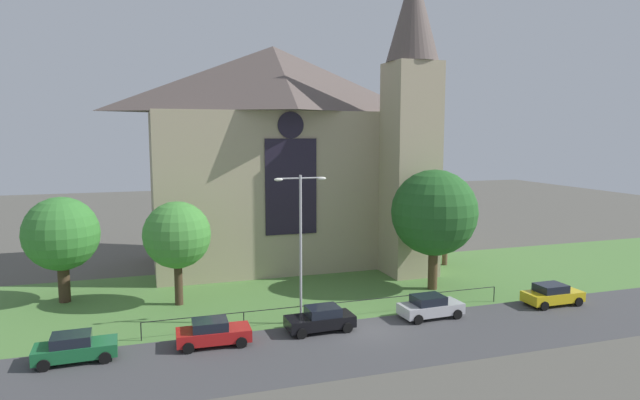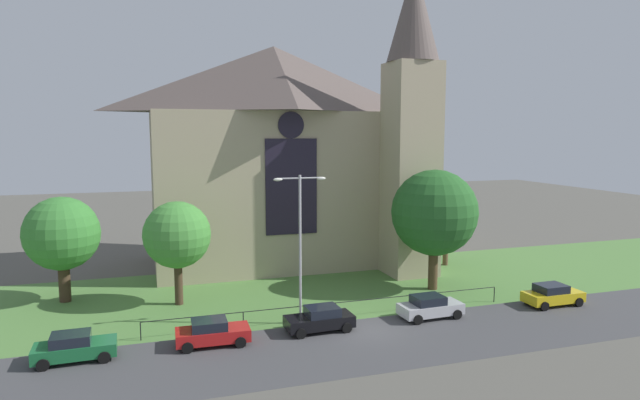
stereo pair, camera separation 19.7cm
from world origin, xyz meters
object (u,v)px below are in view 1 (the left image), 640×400
Objects in this scene: tree_left_far at (61,234)px; parked_car_black at (321,319)px; church_building at (284,153)px; tree_left_near at (177,235)px; tree_right_far at (446,220)px; tree_right_near at (434,213)px; parked_car_green at (75,348)px; parked_car_silver at (430,307)px; streetlamp_near at (301,232)px; parked_car_yellow at (552,294)px; parked_car_red at (213,333)px.

tree_left_far is 1.80× the size of parked_car_black.
parked_car_black is at bearing -97.43° from church_building.
tree_right_far is at bearing 10.76° from tree_left_near.
tree_right_near reaches higher than parked_car_green.
parked_car_silver is (-3.53, -5.93, -5.29)m from tree_right_near.
church_building is 2.72× the size of streetlamp_near.
tree_left_near is 1.75× the size of parked_car_green.
church_building is 21.24m from parked_car_silver.
tree_right_near reaches higher than tree_left_near.
tree_left_far reaches higher than parked_car_silver.
tree_right_near is 13.76m from parked_car_black.
parked_car_black is (-16.26, -12.69, -3.46)m from tree_right_far.
church_building is at bearing 157.96° from tree_right_far.
parked_car_silver is (7.66, 0.08, 0.00)m from parked_car_black.
church_building is at bearing 103.77° from parked_car_silver.
church_building is 20.78m from parked_car_black.
tree_left_far is 32.11m from tree_right_far.
tree_left_far reaches higher than parked_car_yellow.
parked_car_yellow is (31.22, 0.06, 0.00)m from parked_car_green.
tree_left_far reaches higher than parked_car_red.
tree_left_far is (-27.01, 5.32, -1.07)m from tree_right_near.
tree_left_far is 15.38m from parked_car_red.
tree_left_far is at bearing 168.86° from tree_right_near.
streetlamp_near is (7.18, -6.49, 0.95)m from tree_left_near.
streetlamp_near is at bearing 174.04° from parked_car_yellow.
streetlamp_near is at bearing -100.80° from church_building.
tree_right_far is 1.48× the size of parked_car_yellow.
tree_left_near is 11.10m from parked_car_green.
parked_car_silver is 9.63m from parked_car_yellow.
tree_left_far is 0.80× the size of streetlamp_near.
tree_left_near reaches higher than parked_car_black.
streetlamp_near is (-17.06, -11.09, 1.76)m from tree_right_far.
streetlamp_near reaches higher than parked_car_yellow.
streetlamp_near is at bearing 19.70° from parked_car_red.
tree_left_far is at bearing 97.72° from parked_car_green.
tree_left_near reaches higher than parked_car_red.
tree_right_far reaches higher than parked_car_red.
streetlamp_near is 8.05m from parked_car_red.
tree_right_far is 13.37m from parked_car_yellow.
tree_right_far reaches higher than parked_car_yellow.
parked_car_yellow is at bearing -19.17° from tree_left_far.
streetlamp_near is 18.91m from parked_car_yellow.
streetlamp_near is at bearing 167.42° from parked_car_silver.
parked_car_yellow is (18.09, -1.79, -5.22)m from streetlamp_near.
tree_right_far is at bearing 31.37° from parked_car_red.
tree_left_near is 1.74× the size of parked_car_red.
tree_left_far reaches higher than parked_car_black.
tree_left_far is 1.80× the size of parked_car_red.
streetlamp_near reaches higher than tree_right_far.
church_building is 17.55m from streetlamp_near.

